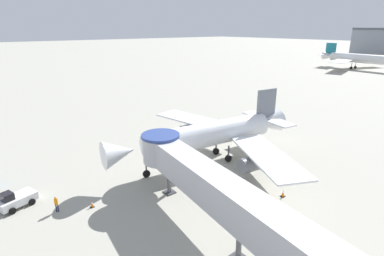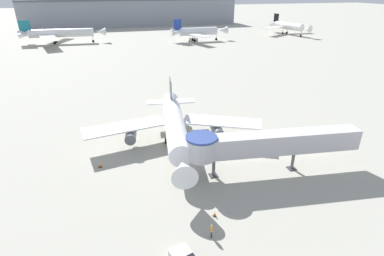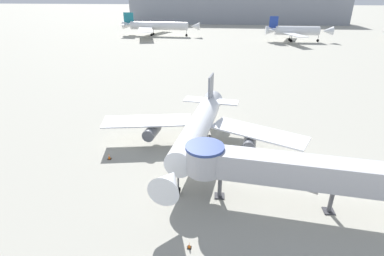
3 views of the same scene
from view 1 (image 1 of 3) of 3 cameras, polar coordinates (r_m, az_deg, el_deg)
The scene contains 9 objects.
ground_plane at distance 38.22m, azimuth -1.07°, elevation -7.64°, with size 800.00×800.00×0.00m, color #9E9B8E.
main_airplane at distance 39.06m, azimuth 4.09°, elevation -1.18°, with size 29.07×26.10×8.72m.
jet_bridge at distance 25.92m, azimuth 2.42°, elevation -10.10°, with size 23.87×6.14×6.16m.
pushback_tug_white at distance 35.01m, azimuth -30.58°, elevation -11.67°, with size 2.81×3.82×1.83m.
traffic_cone_port_wing at distance 47.50m, azimuth -8.14°, elevation -1.91°, with size 0.51×0.51×0.83m.
traffic_cone_starboard_wing at distance 33.56m, azimuth 16.94°, elevation -11.84°, with size 0.45×0.45×0.74m.
traffic_cone_near_nose at distance 32.09m, azimuth -18.52°, elevation -13.63°, with size 0.39×0.39×0.65m.
ground_crew_marshaller at distance 32.29m, azimuth -24.43°, elevation -12.87°, with size 0.31×0.36×1.64m.
background_jet_teal_tail at distance 146.13m, azimuth 29.47°, elevation 11.45°, with size 37.20×38.71×10.28m.
Camera 1 is at (26.97, -21.14, 16.93)m, focal length 28.00 mm.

